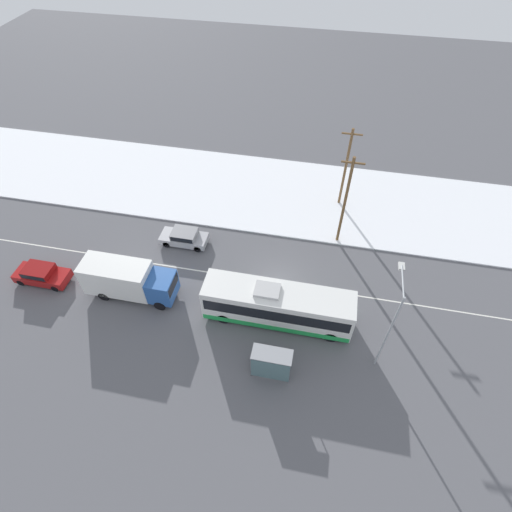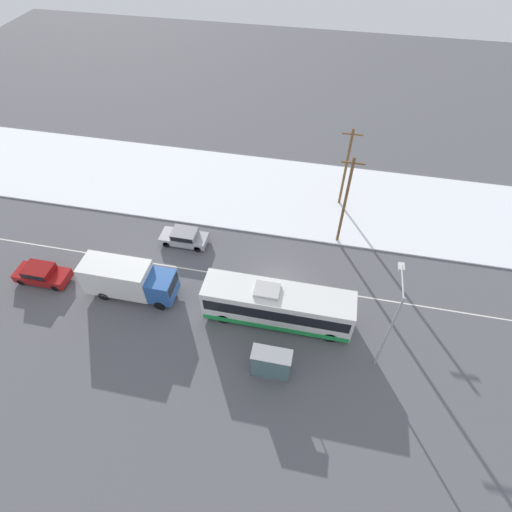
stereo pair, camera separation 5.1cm
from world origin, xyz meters
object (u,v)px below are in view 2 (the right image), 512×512
(city_bus, at_px, (278,305))
(bus_shelter, at_px, (271,363))
(sedan_car, at_px, (184,237))
(pedestrian_at_stop, at_px, (280,354))
(streetlamp, at_px, (391,318))
(utility_pole_snowlot, at_px, (346,167))
(box_truck, at_px, (127,279))
(utility_pole_roadside, at_px, (345,201))
(parked_car_near_truck, at_px, (41,273))

(city_bus, xyz_separation_m, bus_shelter, (0.33, -4.66, 0.02))
(sedan_car, distance_m, pedestrian_at_stop, 14.15)
(streetlamp, bearing_deg, utility_pole_snowlot, 102.12)
(bus_shelter, height_order, utility_pole_snowlot, utility_pole_snowlot)
(box_truck, distance_m, sedan_car, 6.74)
(utility_pole_roadside, bearing_deg, pedestrian_at_stop, -103.84)
(city_bus, distance_m, box_truck, 11.76)
(utility_pole_roadside, bearing_deg, bus_shelter, -104.54)
(bus_shelter, bearing_deg, sedan_car, 131.58)
(city_bus, bearing_deg, box_truck, 179.73)
(bus_shelter, bearing_deg, utility_pole_snowlot, 79.79)
(city_bus, xyz_separation_m, box_truck, (-11.76, 0.06, 0.08))
(box_truck, relative_size, utility_pole_roadside, 0.82)
(utility_pole_snowlot, bearing_deg, box_truck, -136.99)
(sedan_car, bearing_deg, utility_pole_snowlot, -147.84)
(bus_shelter, bearing_deg, pedestrian_at_stop, 67.61)
(city_bus, distance_m, pedestrian_at_stop, 3.68)
(utility_pole_snowlot, bearing_deg, city_bus, -104.58)
(sedan_car, bearing_deg, pedestrian_at_stop, 135.92)
(city_bus, xyz_separation_m, pedestrian_at_stop, (0.78, -3.56, -0.56))
(utility_pole_roadside, bearing_deg, box_truck, -149.55)
(streetlamp, bearing_deg, city_bus, 166.20)
(box_truck, distance_m, bus_shelter, 12.98)
(parked_car_near_truck, distance_m, utility_pole_roadside, 25.44)
(utility_pole_roadside, bearing_deg, city_bus, -113.01)
(city_bus, relative_size, utility_pole_snowlot, 1.35)
(utility_pole_snowlot, bearing_deg, streetlamp, -77.88)
(parked_car_near_truck, distance_m, bus_shelter, 20.23)
(city_bus, bearing_deg, parked_car_near_truck, -179.56)
(pedestrian_at_stop, bearing_deg, city_bus, 102.38)
(pedestrian_at_stop, bearing_deg, utility_pole_roadside, 76.16)
(sedan_car, xyz_separation_m, parked_car_near_truck, (-9.99, -6.43, 0.05))
(pedestrian_at_stop, bearing_deg, utility_pole_snowlot, 80.57)
(city_bus, relative_size, bus_shelter, 4.11)
(sedan_car, relative_size, pedestrian_at_stop, 2.34)
(city_bus, relative_size, parked_car_near_truck, 2.52)
(city_bus, bearing_deg, bus_shelter, -86.00)
(sedan_car, relative_size, parked_car_near_truck, 0.96)
(city_bus, height_order, pedestrian_at_stop, city_bus)
(pedestrian_at_stop, relative_size, utility_pole_roadside, 0.20)
(bus_shelter, bearing_deg, utility_pole_roadside, 75.46)
(box_truck, relative_size, sedan_car, 1.73)
(streetlamp, bearing_deg, parked_car_near_truck, 176.47)
(city_bus, distance_m, parked_car_near_truck, 19.39)
(parked_car_near_truck, relative_size, bus_shelter, 1.63)
(box_truck, xyz_separation_m, parked_car_near_truck, (-7.61, -0.20, -0.91))
(streetlamp, bearing_deg, utility_pole_roadside, 106.85)
(sedan_car, bearing_deg, utility_pole_roadside, -167.28)
(streetlamp, distance_m, utility_pole_snowlot, 16.74)
(bus_shelter, distance_m, streetlamp, 8.19)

